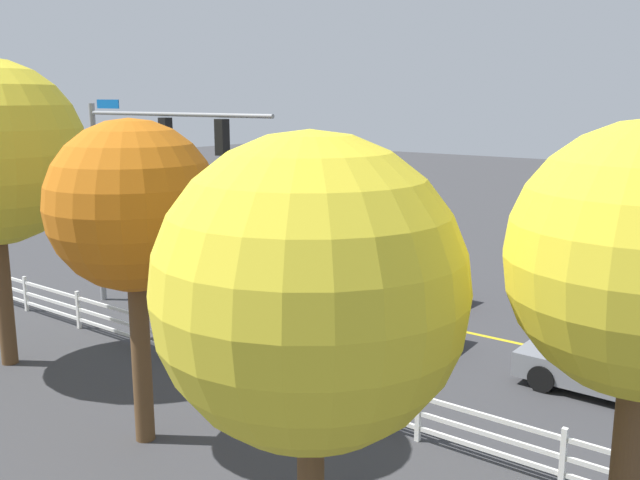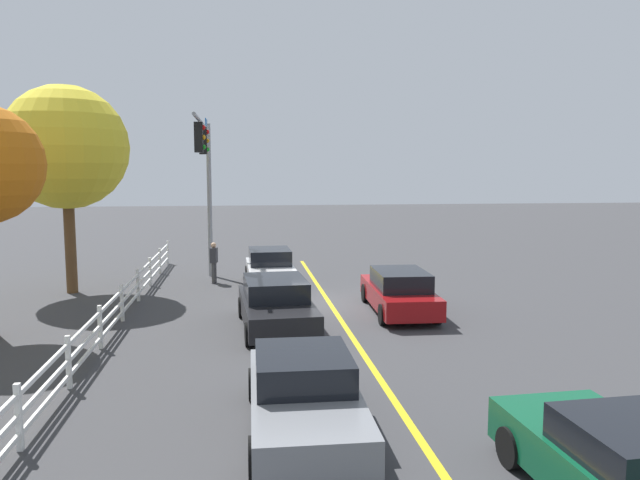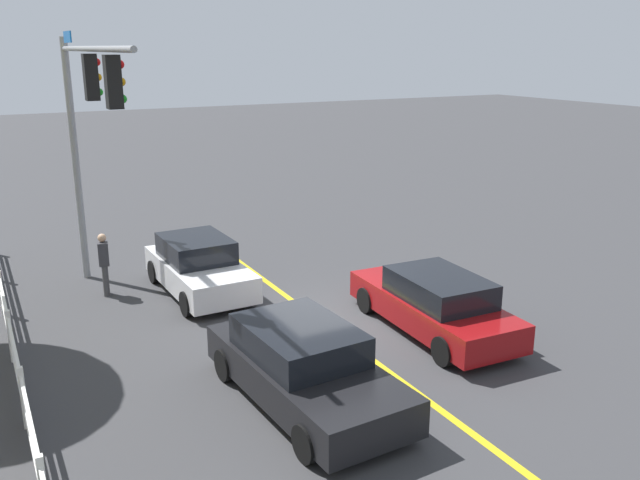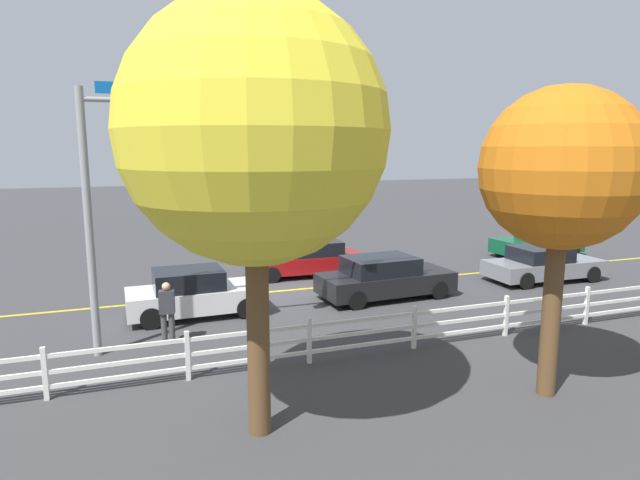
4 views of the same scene
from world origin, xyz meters
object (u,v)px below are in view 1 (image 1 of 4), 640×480
pedestrian (140,280)px  car_0 (396,277)px  tree_2 (133,208)px  car_4 (211,277)px  car_3 (366,312)px  tree_0 (310,292)px  car_1 (621,369)px

pedestrian → car_0: bearing=145.6°
car_0 → tree_2: bearing=98.8°
car_0 → tree_2: (-1.38, 12.02, 4.06)m
car_4 → tree_2: (-6.42, 8.05, 4.03)m
car_4 → tree_2: bearing=-52.9°
car_3 → tree_0: (-5.46, 9.58, 3.71)m
car_3 → tree_0: 11.63m
car_3 → tree_0: bearing=-63.6°
car_1 → car_3: bearing=-178.4°
car_1 → car_0: bearing=155.5°
car_3 → tree_0: tree_0 is taller
car_4 → pedestrian: (0.95, 2.26, 0.21)m
car_0 → tree_0: (-6.93, 13.67, 3.73)m
tree_0 → tree_2: tree_2 is taller
car_0 → car_4: size_ratio=1.15×
car_0 → tree_0: size_ratio=0.75×
car_0 → pedestrian: size_ratio=2.84×
car_4 → tree_2: size_ratio=0.65×
car_0 → pedestrian: pedestrian is taller
car_1 → car_3: 7.00m
car_4 → tree_0: 15.85m
car_1 → pedestrian: (14.46, 2.23, 0.28)m
car_0 → tree_0: bearing=119.1°
car_1 → tree_2: tree_2 is taller
car_0 → car_1: car_0 is taller
car_0 → car_1: 9.36m
car_1 → pedestrian: bearing=-170.5°
car_0 → car_3: (-1.47, 4.09, 0.02)m
car_0 → car_4: 6.41m
tree_0 → car_0: bearing=-63.1°
pedestrian → tree_2: (-7.37, 5.79, 3.82)m
tree_0 → car_1: bearing=-99.0°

